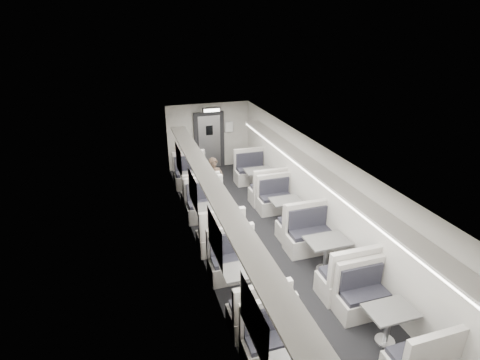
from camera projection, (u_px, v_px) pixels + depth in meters
room at (269, 210)px, 8.37m from camera, size 3.24×12.24×2.64m
booth_left_a at (195, 185)px, 11.62m from camera, size 1.07×2.18×1.17m
booth_left_b at (213, 220)px, 9.60m from camera, size 1.08×2.20×1.17m
booth_left_c at (244, 285)px, 7.28m from camera, size 1.04×2.11×1.13m
booth_right_a at (259, 181)px, 11.92m from camera, size 1.06×2.16×1.15m
booth_right_b at (286, 211)px, 10.07m from camera, size 1.00×2.04×1.09m
booth_right_c at (326, 255)px, 8.15m from camera, size 1.10×2.23×1.19m
booth_right_d at (388, 325)px, 6.33m from camera, size 0.99×2.01×1.07m
passenger at (214, 183)px, 10.82m from camera, size 0.61×0.46×1.52m
window_a at (179, 160)px, 10.88m from camera, size 0.02×1.18×0.84m
window_b at (193, 191)px, 8.96m from camera, size 0.02×1.18×0.84m
window_c at (215, 238)px, 7.03m from camera, size 0.02×1.18×0.84m
window_d at (254, 320)px, 5.10m from camera, size 0.02×1.18×0.84m
luggage_rack_left at (218, 194)px, 7.48m from camera, size 0.46×10.40×0.09m
luggage_rack_right at (328, 179)px, 8.17m from camera, size 0.46×10.40×0.09m
vestibule_door at (209, 141)px, 13.63m from camera, size 1.10×0.13×2.10m
exit_sign at (211, 110)px, 12.71m from camera, size 0.62×0.12×0.16m
wall_notice at (229, 127)px, 13.64m from camera, size 0.32×0.02×0.40m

